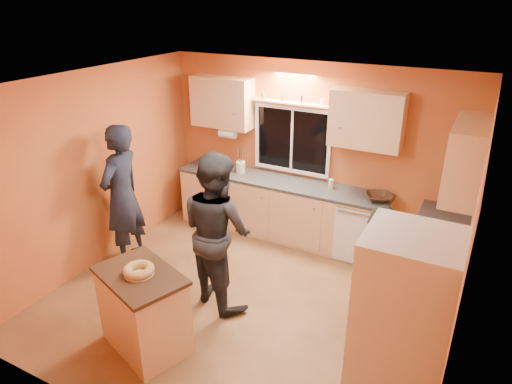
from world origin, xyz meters
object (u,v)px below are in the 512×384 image
Objects in this scene: island at (144,310)px; person_left at (122,196)px; person_center at (217,230)px; person_right at (375,281)px; refrigerator at (400,331)px.

person_left is (-1.33, 1.21, 0.52)m from island.
island is 1.18m from person_center.
person_left is at bearing 78.66° from person_right.
refrigerator reaches higher than person_right.
person_center is (1.58, -0.16, -0.03)m from person_left.
person_right is at bearing 117.79° from refrigerator.
island is (-2.46, -0.34, -0.45)m from refrigerator.
refrigerator is 3.89m from person_left.
person_center reaches higher than refrigerator.
person_center reaches higher than island.
person_left is 1.03× the size of person_center.
person_right is (-0.39, 0.74, -0.08)m from refrigerator.
person_left is 1.19× the size of person_right.
person_center is (-2.21, 0.71, 0.04)m from refrigerator.
person_center is at bearing 96.53° from island.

